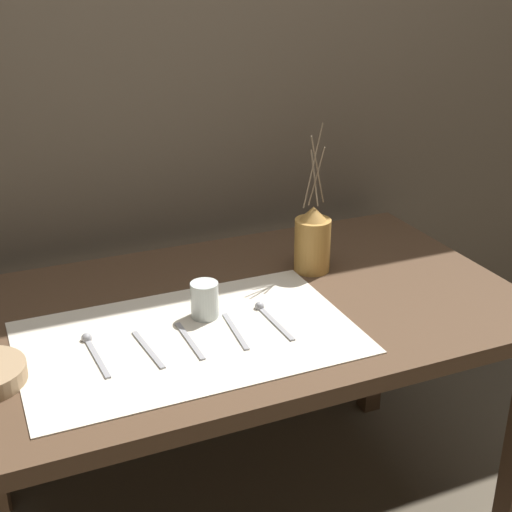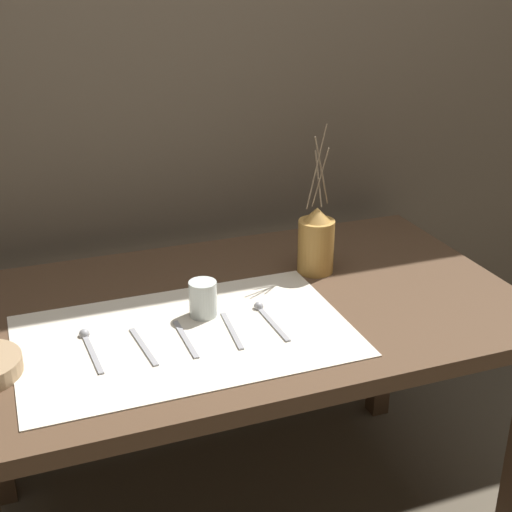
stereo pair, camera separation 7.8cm
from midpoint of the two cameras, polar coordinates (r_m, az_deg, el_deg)
stone_wall_back at (r=2.06m, az=-8.07°, el=14.77°), size 7.00×0.06×2.40m
wooden_table at (r=1.78m, az=-2.40°, el=-6.19°), size 1.37×0.82×0.71m
linen_cloth at (r=1.60m, az=-6.79°, el=-6.51°), size 0.74×0.46×0.00m
pitcher_with_flowers at (r=1.88m, az=3.36°, el=1.21°), size 0.10×0.10×0.40m
glass_tumbler_near at (r=1.66m, az=-5.47°, el=-3.53°), size 0.07×0.07×0.09m
spoon_outer at (r=1.60m, az=-14.47°, el=-6.95°), size 0.03×0.18×0.02m
fork_outer at (r=1.56m, az=-10.05°, el=-7.38°), size 0.03×0.17×0.00m
knife_center at (r=1.58m, az=-6.74°, el=-6.76°), size 0.01×0.17×0.00m
fork_inner at (r=1.61m, az=-3.06°, el=-6.02°), size 0.03×0.17×0.00m
spoon_inner at (r=1.68m, az=-0.57°, el=-4.56°), size 0.02×0.18×0.02m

